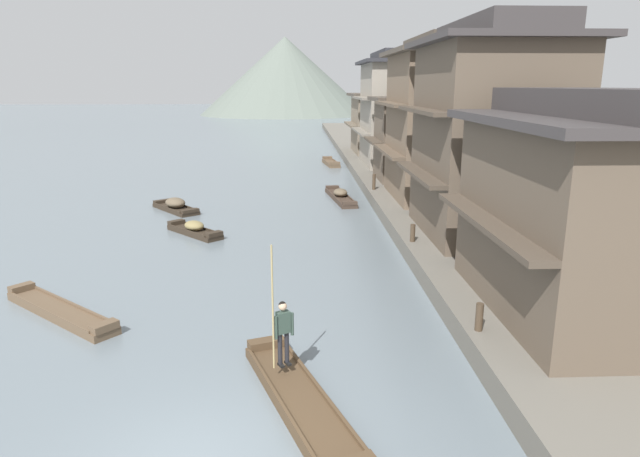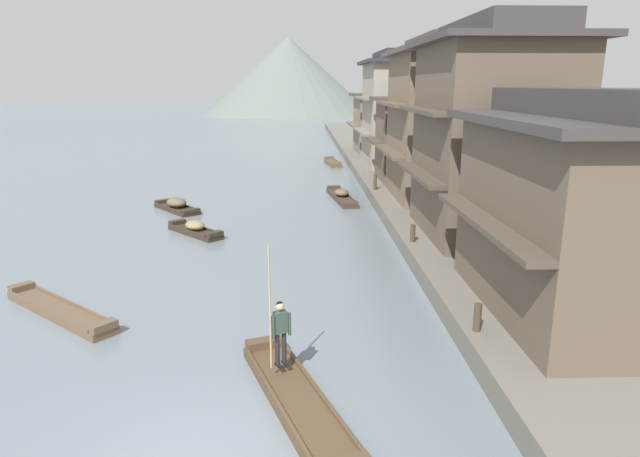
# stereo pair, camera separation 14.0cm
# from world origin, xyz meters

# --- Properties ---
(riverbank_right) EXTENTS (18.00, 110.00, 0.68)m
(riverbank_right) POSITION_xyz_m (15.39, 30.00, 0.34)
(riverbank_right) COLOR #6B665B
(riverbank_right) RESTS_ON ground
(boat_foreground_poled) EXTENTS (2.85, 5.59, 0.45)m
(boat_foreground_poled) POSITION_xyz_m (2.07, 1.94, 0.15)
(boat_foreground_poled) COLOR brown
(boat_foreground_poled) RESTS_ON ground
(boatman_person) EXTENTS (0.49, 0.41, 3.04)m
(boatman_person) POSITION_xyz_m (1.66, 3.03, 1.46)
(boatman_person) COLOR black
(boatman_person) RESTS_ON boat_foreground_poled
(boat_moored_nearest) EXTENTS (3.14, 3.56, 0.74)m
(boat_moored_nearest) POSITION_xyz_m (-4.82, 21.98, 0.28)
(boat_moored_nearest) COLOR #33281E
(boat_moored_nearest) RESTS_ON ground
(boat_moored_second) EXTENTS (1.65, 5.60, 0.69)m
(boat_moored_second) POSITION_xyz_m (4.73, 24.70, 0.22)
(boat_moored_second) COLOR #423328
(boat_moored_second) RESTS_ON ground
(boat_moored_third) EXTENTS (1.43, 4.22, 0.52)m
(boat_moored_third) POSITION_xyz_m (5.09, 40.07, 0.17)
(boat_moored_third) COLOR brown
(boat_moored_third) RESTS_ON ground
(boat_moored_far) EXTENTS (4.56, 4.07, 0.45)m
(boat_moored_far) POSITION_xyz_m (-5.30, 7.26, 0.15)
(boat_moored_far) COLOR brown
(boat_moored_far) RESTS_ON ground
(boat_midriver_drifting) EXTENTS (3.02, 3.16, 0.66)m
(boat_midriver_drifting) POSITION_xyz_m (-2.85, 16.78, 0.24)
(boat_midriver_drifting) COLOR #33281E
(boat_midriver_drifting) RESTS_ON ground
(house_waterfront_nearest) EXTENTS (6.28, 8.38, 6.14)m
(house_waterfront_nearest) POSITION_xyz_m (10.07, 5.51, 3.67)
(house_waterfront_nearest) COLOR brown
(house_waterfront_nearest) RESTS_ON riverbank_right
(house_waterfront_second) EXTENTS (6.31, 7.64, 8.74)m
(house_waterfront_second) POSITION_xyz_m (10.09, 13.96, 4.98)
(house_waterfront_second) COLOR brown
(house_waterfront_second) RESTS_ON riverbank_right
(house_waterfront_tall) EXTENTS (6.06, 7.62, 8.74)m
(house_waterfront_tall) POSITION_xyz_m (9.96, 21.96, 4.98)
(house_waterfront_tall) COLOR #75604C
(house_waterfront_tall) RESTS_ON riverbank_right
(house_waterfront_narrow) EXTENTS (5.94, 5.41, 6.14)m
(house_waterfront_narrow) POSITION_xyz_m (9.90, 28.28, 3.70)
(house_waterfront_narrow) COLOR brown
(house_waterfront_narrow) RESTS_ON riverbank_right
(house_waterfront_far) EXTENTS (5.26, 8.16, 8.74)m
(house_waterfront_far) POSITION_xyz_m (9.56, 35.74, 4.98)
(house_waterfront_far) COLOR gray
(house_waterfront_far) RESTS_ON riverbank_right
(house_waterfront_end) EXTENTS (7.05, 7.44, 6.14)m
(house_waterfront_end) POSITION_xyz_m (10.46, 43.86, 3.68)
(house_waterfront_end) COLOR #7F705B
(house_waterfront_end) RESTS_ON riverbank_right
(mooring_post_dock_near) EXTENTS (0.20, 0.20, 0.75)m
(mooring_post_dock_near) POSITION_xyz_m (6.74, 4.24, 1.06)
(mooring_post_dock_near) COLOR #473828
(mooring_post_dock_near) RESTS_ON riverbank_right
(mooring_post_dock_mid) EXTENTS (0.20, 0.20, 0.73)m
(mooring_post_dock_mid) POSITION_xyz_m (6.74, 12.74, 1.05)
(mooring_post_dock_mid) COLOR #473828
(mooring_post_dock_mid) RESTS_ON riverbank_right
(mooring_post_dock_far) EXTENTS (0.20, 0.20, 0.95)m
(mooring_post_dock_far) POSITION_xyz_m (6.74, 24.36, 1.16)
(mooring_post_dock_far) COLOR #473828
(mooring_post_dock_far) RESTS_ON riverbank_right
(hill_far_west) EXTENTS (40.39, 40.39, 17.70)m
(hill_far_west) POSITION_xyz_m (-0.34, 126.70, 8.85)
(hill_far_west) COLOR slate
(hill_far_west) RESTS_ON ground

